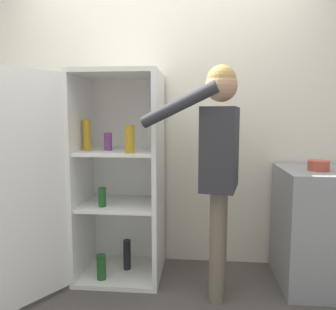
% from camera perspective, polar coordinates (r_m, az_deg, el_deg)
% --- Properties ---
extents(wall_back, '(7.00, 0.06, 2.55)m').
position_cam_1_polar(wall_back, '(2.89, -0.38, 6.33)').
color(wall_back, silver).
rests_on(wall_back, ground_plane).
extents(refrigerator, '(1.06, 1.14, 1.64)m').
position_cam_1_polar(refrigerator, '(2.61, -11.59, -4.03)').
color(refrigerator, white).
rests_on(refrigerator, ground_plane).
extents(person, '(0.69, 0.53, 1.64)m').
position_cam_1_polar(person, '(2.29, 8.85, 0.56)').
color(person, '#726656').
rests_on(person, ground_plane).
extents(counter, '(0.80, 0.63, 0.90)m').
position_cam_1_polar(counter, '(2.84, 26.86, -11.30)').
color(counter, gray).
rests_on(counter, ground_plane).
extents(bowl, '(0.15, 0.15, 0.07)m').
position_cam_1_polar(bowl, '(2.63, 24.72, -1.68)').
color(bowl, '#B24738').
rests_on(bowl, counter).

